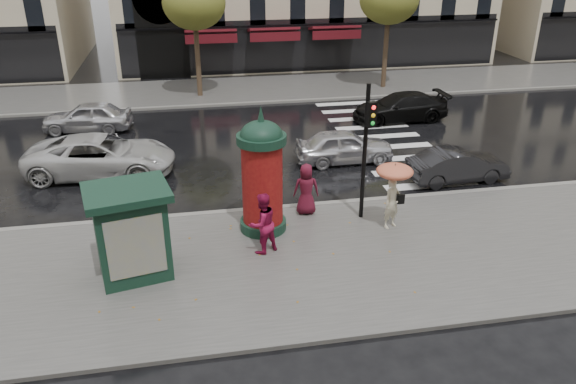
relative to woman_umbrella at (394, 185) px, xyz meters
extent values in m
plane|color=black|center=(-3.28, -0.96, -1.56)|extent=(160.00, 160.00, 0.00)
cube|color=#474744|center=(-3.28, -1.46, -1.50)|extent=(90.00, 7.00, 0.12)
cube|color=#474744|center=(-3.28, 18.04, -1.50)|extent=(90.00, 6.00, 0.12)
cube|color=slate|center=(-3.28, 2.04, -1.49)|extent=(90.00, 0.25, 0.14)
cube|color=slate|center=(-3.28, 15.04, -1.49)|extent=(90.00, 0.25, 0.14)
cube|color=silver|center=(2.72, 8.64, -1.56)|extent=(3.60, 11.75, 0.01)
cylinder|color=#38281C|center=(-5.28, 17.04, 1.04)|extent=(0.28, 0.28, 5.20)
ellipsoid|color=#49641F|center=(-5.28, 17.04, 3.64)|extent=(3.40, 3.40, 2.89)
cylinder|color=#38281C|center=(5.72, 17.04, 1.04)|extent=(0.28, 0.28, 5.20)
imported|color=beige|center=(0.00, 0.00, -0.62)|extent=(0.71, 0.60, 1.64)
cylinder|color=black|center=(0.00, 0.00, -0.07)|extent=(0.02, 0.02, 1.04)
ellipsoid|color=red|center=(0.00, 0.00, 0.47)|extent=(1.14, 1.14, 0.40)
cone|color=black|center=(0.00, 0.00, 0.70)|extent=(0.04, 0.04, 0.09)
cube|color=black|center=(0.24, -0.06, -0.46)|extent=(0.24, 0.11, 0.31)
imported|color=maroon|center=(-4.21, -0.77, -0.51)|extent=(1.13, 1.04, 1.85)
imported|color=#561123|center=(-2.44, 1.44, -0.57)|extent=(0.91, 0.65, 1.73)
cylinder|color=#122F22|center=(-4.00, 0.61, -1.29)|extent=(1.45, 1.45, 0.31)
cylinder|color=maroon|center=(-4.00, 0.61, 0.16)|extent=(1.24, 1.24, 2.59)
cylinder|color=#122F22|center=(-4.00, 0.61, 1.56)|extent=(1.49, 1.49, 0.26)
ellipsoid|color=#122F22|center=(-4.00, 0.61, 1.66)|extent=(1.28, 1.28, 0.90)
cone|color=#122F22|center=(-4.00, 0.61, 2.33)|extent=(0.21, 0.21, 0.47)
cylinder|color=black|center=(-0.71, 0.84, 0.79)|extent=(0.13, 0.13, 4.45)
cube|color=black|center=(-0.66, 0.61, 2.12)|extent=(0.32, 0.26, 0.78)
cube|color=#122F22|center=(-7.80, -1.30, -0.26)|extent=(2.06, 1.80, 2.36)
cube|color=#122F22|center=(-7.80, -1.30, 1.03)|extent=(2.46, 2.20, 0.20)
imported|color=silver|center=(0.14, 5.93, -0.88)|extent=(4.01, 1.62, 1.37)
imported|color=black|center=(3.82, 3.24, -0.93)|extent=(3.89, 1.57, 1.26)
imported|color=#B8B8B8|center=(-9.50, 6.35, -0.78)|extent=(5.88, 3.22, 1.56)
imported|color=black|center=(4.40, 10.82, -0.87)|extent=(4.81, 2.08, 1.38)
imported|color=silver|center=(-10.77, 11.97, -0.86)|extent=(4.26, 2.10, 1.40)
camera|label=1|loc=(-6.09, -14.89, 7.12)|focal=35.00mm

